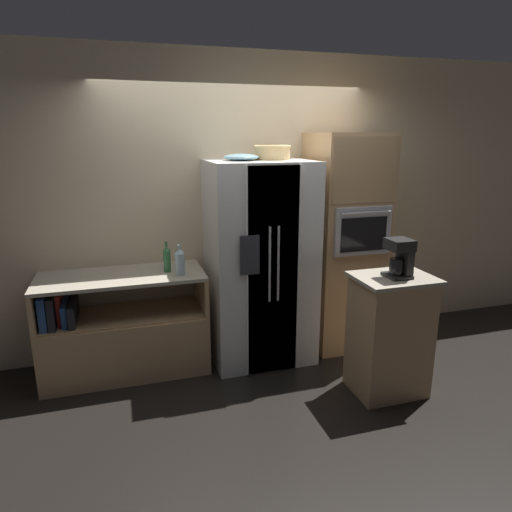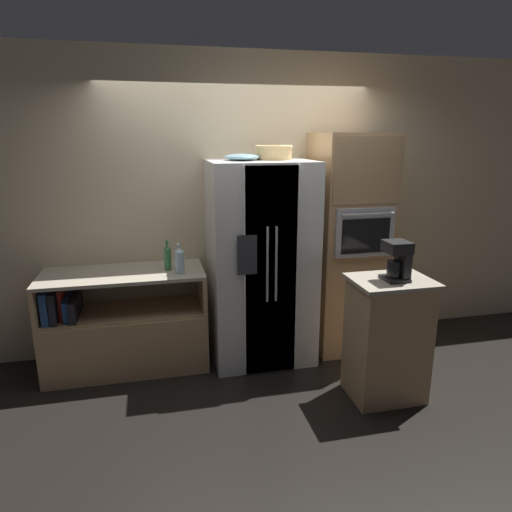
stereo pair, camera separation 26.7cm
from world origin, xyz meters
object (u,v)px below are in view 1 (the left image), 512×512
at_px(bottle_short, 180,261).
at_px(wall_oven, 344,242).
at_px(wicker_basket, 272,152).
at_px(fruit_bowl, 241,157).
at_px(bottle_tall, 167,259).
at_px(refrigerator, 260,263).
at_px(coffee_maker, 401,256).

bearing_deg(bottle_short, wall_oven, 4.40).
height_order(wall_oven, wicker_basket, wall_oven).
xyz_separation_m(wall_oven, fruit_bowl, (-1.04, -0.03, 0.83)).
bearing_deg(bottle_tall, wall_oven, -0.12).
bearing_deg(fruit_bowl, bottle_tall, 177.24).
distance_m(refrigerator, bottle_short, 0.75).
relative_size(wall_oven, wicker_basket, 6.27).
height_order(wicker_basket, coffee_maker, wicker_basket).
xyz_separation_m(wall_oven, bottle_tall, (-1.71, 0.00, -0.03)).
bearing_deg(wicker_basket, coffee_maker, -55.28).
bearing_deg(wall_oven, bottle_short, -175.60).
height_order(fruit_bowl, bottle_tall, fruit_bowl).
height_order(refrigerator, bottle_short, refrigerator).
xyz_separation_m(refrigerator, wicker_basket, (0.14, 0.08, 0.99)).
distance_m(fruit_bowl, bottle_tall, 1.09).
height_order(wall_oven, bottle_tall, wall_oven).
height_order(bottle_short, coffee_maker, coffee_maker).
bearing_deg(fruit_bowl, coffee_maker, -43.47).
height_order(bottle_tall, bottle_short, bottle_tall).
bearing_deg(refrigerator, wicker_basket, 30.59).
relative_size(wicker_basket, bottle_short, 1.26).
bearing_deg(wicker_basket, bottle_tall, -178.34).
distance_m(fruit_bowl, coffee_maker, 1.56).
xyz_separation_m(wicker_basket, bottle_tall, (-0.97, -0.03, -0.90)).
bearing_deg(wall_oven, refrigerator, -176.79).
bearing_deg(refrigerator, coffee_maker, -48.02).
relative_size(refrigerator, coffee_maker, 6.12).
relative_size(wall_oven, bottle_tall, 7.76).
xyz_separation_m(wicker_basket, fruit_bowl, (-0.30, -0.06, -0.04)).
height_order(wicker_basket, bottle_short, wicker_basket).
distance_m(wall_oven, wicker_basket, 1.14).
xyz_separation_m(wall_oven, coffee_maker, (-0.04, -0.98, 0.11)).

